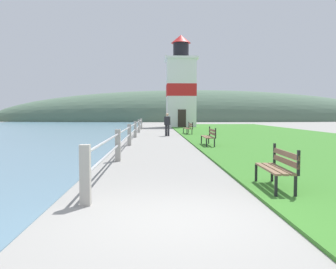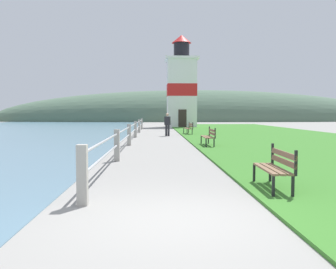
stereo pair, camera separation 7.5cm
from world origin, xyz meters
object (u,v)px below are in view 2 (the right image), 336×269
at_px(person_strolling, 167,124).
at_px(lighthouse, 181,88).
at_px(park_bench_far, 189,127).
at_px(park_bench_near, 276,166).
at_px(park_bench_midway, 209,135).

bearing_deg(person_strolling, lighthouse, 13.70).
bearing_deg(lighthouse, park_bench_far, -91.89).
relative_size(park_bench_near, park_bench_midway, 0.83).
relative_size(park_bench_far, lighthouse, 0.18).
bearing_deg(park_bench_near, person_strolling, -82.96).
xyz_separation_m(park_bench_near, lighthouse, (0.52, 35.19, 3.95)).
xyz_separation_m(park_bench_near, park_bench_far, (0.03, 20.25, 0.00)).
height_order(lighthouse, person_strolling, lighthouse).
height_order(park_bench_near, park_bench_midway, same).
bearing_deg(park_bench_far, lighthouse, -95.41).
bearing_deg(park_bench_midway, lighthouse, -90.61).
distance_m(park_bench_near, park_bench_far, 20.25).
relative_size(lighthouse, person_strolling, 6.49).
relative_size(park_bench_near, park_bench_far, 0.88).
relative_size(park_bench_far, person_strolling, 1.16).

